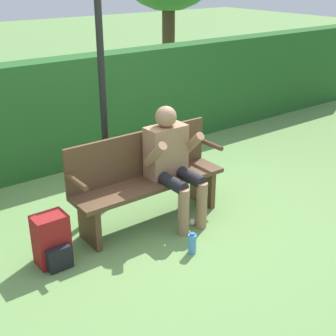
{
  "coord_description": "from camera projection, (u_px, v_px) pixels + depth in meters",
  "views": [
    {
      "loc": [
        -2.42,
        -3.52,
        2.45
      ],
      "look_at": [
        0.15,
        -0.1,
        0.6
      ],
      "focal_mm": 50.0,
      "sensor_mm": 36.0,
      "label": 1
    }
  ],
  "objects": [
    {
      "name": "signpost",
      "position": [
        102.0,
        74.0,
        4.58
      ],
      "size": [
        0.45,
        0.09,
        2.54
      ],
      "color": "black",
      "rests_on": "ground"
    },
    {
      "name": "backpack",
      "position": [
        52.0,
        241.0,
        4.11
      ],
      "size": [
        0.29,
        0.29,
        0.47
      ],
      "color": "maroon",
      "rests_on": "ground"
    },
    {
      "name": "litter_crumple",
      "position": [
        192.0,
        222.0,
        4.8
      ],
      "size": [
        0.07,
        0.07,
        0.07
      ],
      "color": "silver",
      "rests_on": "ground"
    },
    {
      "name": "ground_plane",
      "position": [
        151.0,
        221.0,
        4.89
      ],
      "size": [
        40.0,
        40.0,
        0.0
      ],
      "primitive_type": "plane",
      "color": "#668E4C"
    },
    {
      "name": "person_seated",
      "position": [
        172.0,
        159.0,
        4.7
      ],
      "size": [
        0.56,
        0.61,
        1.19
      ],
      "color": "#997051",
      "rests_on": "ground"
    },
    {
      "name": "hedge_back",
      "position": [
        65.0,
        114.0,
        6.01
      ],
      "size": [
        12.0,
        0.37,
        1.41
      ],
      "color": "#235623",
      "rests_on": "ground"
    },
    {
      "name": "park_bench",
      "position": [
        146.0,
        177.0,
        4.74
      ],
      "size": [
        1.65,
        0.41,
        0.93
      ],
      "color": "#513823",
      "rests_on": "ground"
    },
    {
      "name": "water_bottle",
      "position": [
        192.0,
        244.0,
        4.31
      ],
      "size": [
        0.08,
        0.08,
        0.21
      ],
      "color": "#4C8CCC",
      "rests_on": "ground"
    }
  ]
}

